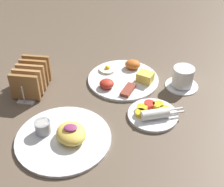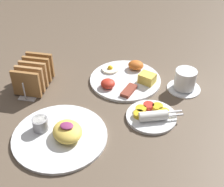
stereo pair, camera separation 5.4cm
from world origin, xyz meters
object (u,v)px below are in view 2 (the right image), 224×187
at_px(plate_condiments, 152,115).
at_px(coffee_cup, 185,81).
at_px(plate_breakfast, 126,78).
at_px(plate_foreground, 60,134).
at_px(toast_rack, 34,75).

bearing_deg(plate_condiments, coffee_cup, 61.28).
relative_size(plate_breakfast, coffee_cup, 2.20).
distance_m(plate_foreground, toast_rack, 0.29).
height_order(plate_condiments, plate_foreground, plate_foreground).
distance_m(toast_rack, coffee_cup, 0.54).
xyz_separation_m(plate_breakfast, toast_rack, (-0.32, -0.10, 0.04)).
bearing_deg(plate_breakfast, plate_foreground, -113.65).
bearing_deg(plate_breakfast, toast_rack, -162.77).
bearing_deg(coffee_cup, plate_breakfast, 177.66).
bearing_deg(plate_foreground, plate_breakfast, 66.35).
distance_m(plate_foreground, coffee_cup, 0.48).
relative_size(plate_condiments, toast_rack, 1.00).
relative_size(plate_breakfast, plate_foreground, 0.93).
distance_m(plate_breakfast, toast_rack, 0.34).
bearing_deg(toast_rack, plate_condiments, -11.77).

